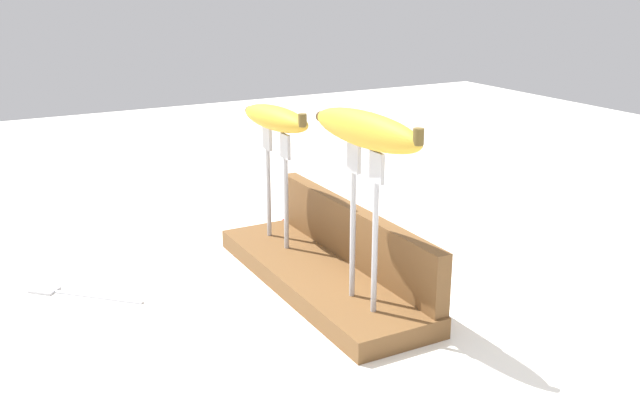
% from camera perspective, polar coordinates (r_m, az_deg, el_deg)
% --- Properties ---
extents(ground_plane, '(3.00, 3.00, 0.00)m').
position_cam_1_polar(ground_plane, '(1.02, -0.00, -6.87)').
color(ground_plane, white).
extents(wooden_board, '(0.42, 0.13, 0.03)m').
position_cam_1_polar(wooden_board, '(1.01, -0.00, -6.15)').
color(wooden_board, brown).
rests_on(wooden_board, ground).
extents(board_backstop, '(0.41, 0.02, 0.08)m').
position_cam_1_polar(board_backstop, '(1.02, 2.69, -2.75)').
color(board_backstop, brown).
rests_on(board_backstop, wooden_board).
extents(fork_stand_left, '(0.09, 0.01, 0.17)m').
position_cam_1_polar(fork_stand_left, '(1.07, -3.47, 1.94)').
color(fork_stand_left, '#B2B2B7').
rests_on(fork_stand_left, wooden_board).
extents(fork_stand_right, '(0.08, 0.01, 0.20)m').
position_cam_1_polar(fork_stand_right, '(0.86, 3.52, -1.06)').
color(fork_stand_right, '#B2B2B7').
rests_on(fork_stand_right, wooden_board).
extents(banana_raised_left, '(0.16, 0.06, 0.04)m').
position_cam_1_polar(banana_raised_left, '(1.05, -3.56, 6.52)').
color(banana_raised_left, gold).
rests_on(banana_raised_left, fork_stand_left).
extents(banana_raised_right, '(0.20, 0.05, 0.04)m').
position_cam_1_polar(banana_raised_right, '(0.84, 3.65, 5.62)').
color(banana_raised_right, gold).
rests_on(banana_raised_right, fork_stand_right).
extents(fork_fallen_near, '(0.13, 0.13, 0.01)m').
position_cam_1_polar(fork_fallen_near, '(1.05, -19.20, -6.93)').
color(fork_fallen_near, '#B2B2B7').
rests_on(fork_fallen_near, ground).
extents(wire_coil, '(0.07, 0.07, 0.01)m').
position_cam_1_polar(wire_coil, '(1.27, -1.59, -1.66)').
color(wire_coil, red).
rests_on(wire_coil, ground).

